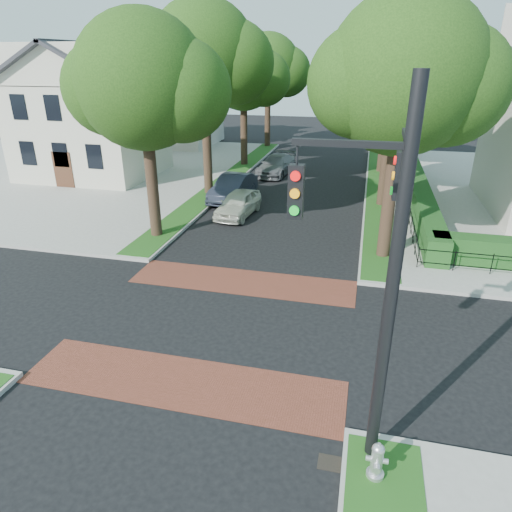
{
  "coord_description": "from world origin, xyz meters",
  "views": [
    {
      "loc": [
        4.4,
        -12.65,
        8.3
      ],
      "look_at": [
        0.78,
        2.29,
        1.6
      ],
      "focal_mm": 32.0,
      "sensor_mm": 36.0,
      "label": 1
    }
  ],
  "objects_px": {
    "parked_car_front": "(238,203)",
    "parked_car_middle": "(233,188)",
    "traffic_signal": "(383,263)",
    "fire_hydrant": "(377,461)",
    "parked_car_rear": "(276,165)"
  },
  "relations": [
    {
      "from": "traffic_signal",
      "to": "parked_car_rear",
      "type": "xyz_separation_m",
      "value": [
        -7.19,
        26.04,
        -3.97
      ]
    },
    {
      "from": "parked_car_rear",
      "to": "fire_hydrant",
      "type": "relative_size",
      "value": 5.54
    },
    {
      "from": "parked_car_front",
      "to": "parked_car_middle",
      "type": "xyz_separation_m",
      "value": [
        -1.15,
        2.91,
        0.09
      ]
    },
    {
      "from": "parked_car_front",
      "to": "traffic_signal",
      "type": "bearing_deg",
      "value": -59.34
    },
    {
      "from": "fire_hydrant",
      "to": "parked_car_rear",
      "type": "bearing_deg",
      "value": 113.48
    },
    {
      "from": "parked_car_front",
      "to": "parked_car_middle",
      "type": "height_order",
      "value": "parked_car_middle"
    },
    {
      "from": "traffic_signal",
      "to": "parked_car_front",
      "type": "height_order",
      "value": "traffic_signal"
    },
    {
      "from": "traffic_signal",
      "to": "parked_car_middle",
      "type": "bearing_deg",
      "value": 114.5
    },
    {
      "from": "traffic_signal",
      "to": "parked_car_middle",
      "type": "xyz_separation_m",
      "value": [
        -8.49,
        18.62,
        -3.91
      ]
    },
    {
      "from": "parked_car_front",
      "to": "fire_hydrant",
      "type": "bearing_deg",
      "value": -59.57
    },
    {
      "from": "traffic_signal",
      "to": "fire_hydrant",
      "type": "xyz_separation_m",
      "value": [
        0.31,
        -0.85,
        -4.12
      ]
    },
    {
      "from": "parked_car_middle",
      "to": "parked_car_front",
      "type": "bearing_deg",
      "value": -63.17
    },
    {
      "from": "parked_car_middle",
      "to": "fire_hydrant",
      "type": "xyz_separation_m",
      "value": [
        8.8,
        -19.47,
        -0.21
      ]
    },
    {
      "from": "parked_car_front",
      "to": "parked_car_middle",
      "type": "distance_m",
      "value": 3.13
    },
    {
      "from": "parked_car_front",
      "to": "parked_car_rear",
      "type": "bearing_deg",
      "value": 94.83
    }
  ]
}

